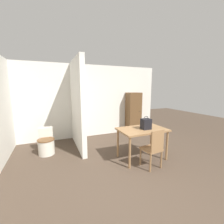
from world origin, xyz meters
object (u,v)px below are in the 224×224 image
at_px(dining_table, 142,132).
at_px(handbag, 146,124).
at_px(wooden_chair, 153,148).
at_px(toilet, 46,144).
at_px(wooden_cabinet, 133,113).

distance_m(dining_table, handbag, 0.23).
relative_size(wooden_chair, toilet, 1.33).
height_order(dining_table, wooden_cabinet, wooden_cabinet).
height_order(wooden_chair, wooden_cabinet, wooden_cabinet).
distance_m(wooden_chair, wooden_cabinet, 2.64).
height_order(wooden_chair, handbag, handbag).
height_order(handbag, wooden_cabinet, wooden_cabinet).
bearing_deg(toilet, wooden_cabinet, 13.86).
relative_size(wooden_chair, handbag, 2.77).
xyz_separation_m(wooden_chair, toilet, (-2.14, 1.69, -0.19)).
xyz_separation_m(wooden_chair, wooden_cabinet, (0.95, 2.45, 0.31)).
bearing_deg(handbag, wooden_chair, -102.59).
xyz_separation_m(toilet, handbag, (2.23, -1.25, 0.61)).
bearing_deg(handbag, wooden_cabinet, 67.02).
bearing_deg(dining_table, handbag, -39.92).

